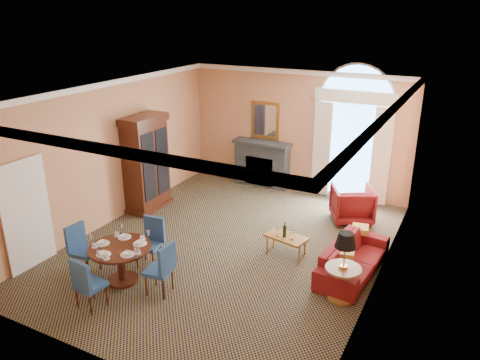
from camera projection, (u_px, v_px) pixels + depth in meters
The scene contains 12 objects.
ground at pixel (229, 246), 9.75m from camera, with size 7.50×7.50×0.00m, color black.
room_envelope at pixel (243, 121), 9.44m from camera, with size 6.04×7.52×3.45m.
armoire at pixel (146, 165), 11.22m from camera, with size 0.67×1.18×2.32m.
dining_table at pixel (121, 255), 8.31m from camera, with size 1.11×1.11×0.90m.
dining_chair_north at pixel (151, 238), 8.91m from camera, with size 0.50×0.50×0.95m.
dining_chair_south at pixel (86, 282), 7.49m from camera, with size 0.47×0.48×0.95m.
dining_chair_east at pixel (163, 266), 7.94m from camera, with size 0.48×0.48×0.95m.
dining_chair_west at pixel (81, 245), 8.63m from camera, with size 0.48×0.47×0.95m.
sofa at pixel (353, 258), 8.67m from camera, with size 2.03×0.79×0.59m, color maroon.
armchair at pixel (352, 204), 10.75m from camera, with size 0.89×0.91×0.83m, color maroon.
coffee_table at pixel (286, 237), 9.27m from camera, with size 0.88×0.61×0.73m.
side_table at pixel (344, 259), 7.71m from camera, with size 0.61×0.61×1.22m.
Camera 1 is at (4.19, -7.58, 4.69)m, focal length 35.00 mm.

